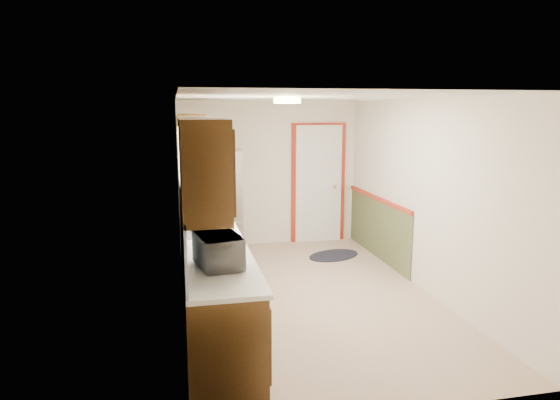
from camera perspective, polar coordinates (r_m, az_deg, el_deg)
name	(u,v)px	position (r m, az deg, el deg)	size (l,w,h in m)	color
room_shell	(308,200)	(5.97, 3.19, 0.05)	(3.20, 5.20, 2.52)	tan
kitchen_run	(206,243)	(5.58, -8.44, -4.90)	(0.63, 4.00, 2.20)	#3C230D
back_wall_trim	(331,192)	(8.39, 5.80, 0.86)	(1.12, 2.30, 2.08)	maroon
ceiling_fixture	(287,101)	(5.61, 0.83, 11.30)	(0.30, 0.30, 0.06)	#FFD88C
microwave	(219,247)	(4.30, -7.02, -5.37)	(0.50, 0.28, 0.34)	white
refrigerator	(219,205)	(7.58, -6.99, -0.59)	(0.74, 0.73, 1.67)	#B7B7BC
rug	(334,255)	(7.91, 6.17, -6.31)	(0.88, 0.57, 0.01)	black
cooktop	(202,203)	(7.20, -8.96, -0.31)	(0.46, 0.56, 0.02)	black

